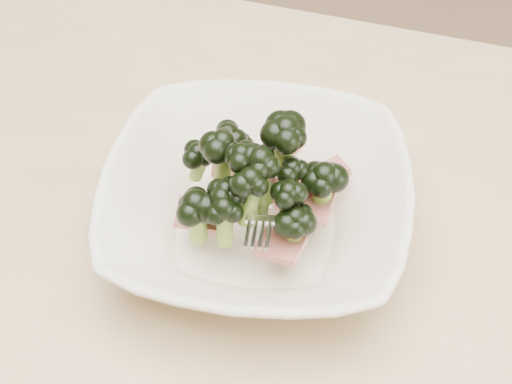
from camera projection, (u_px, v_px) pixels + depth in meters
The scene contains 2 objects.
dining_table at pixel (234, 318), 0.72m from camera, with size 1.20×0.80×0.75m.
broccoli_dish at pixel (256, 200), 0.64m from camera, with size 0.32×0.32×0.13m.
Camera 1 is at (0.14, -0.36, 1.27)m, focal length 50.00 mm.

